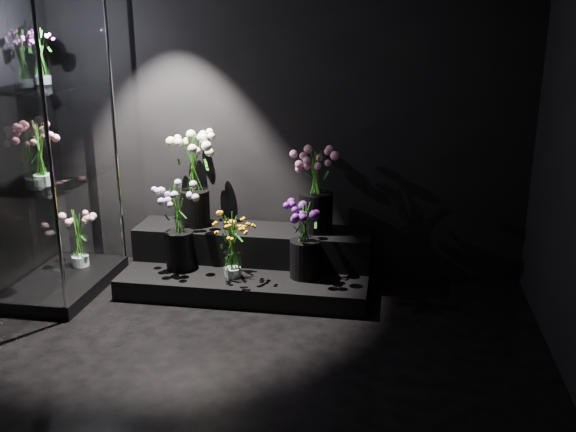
# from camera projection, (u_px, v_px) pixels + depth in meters

# --- Properties ---
(floor) EXTENTS (4.00, 4.00, 0.00)m
(floor) POSITION_uv_depth(u_px,v_px,m) (223.00, 392.00, 3.76)
(floor) COLOR black
(floor) RESTS_ON ground
(wall_back) EXTENTS (4.00, 0.00, 4.00)m
(wall_back) POSITION_uv_depth(u_px,v_px,m) (282.00, 107.00, 5.23)
(wall_back) COLOR black
(wall_back) RESTS_ON floor
(display_riser) EXTENTS (1.95, 0.87, 0.43)m
(display_riser) POSITION_uv_depth(u_px,v_px,m) (250.00, 262.00, 5.26)
(display_riser) COLOR black
(display_riser) RESTS_ON floor
(display_case) EXTENTS (0.64, 1.07, 2.36)m
(display_case) POSITION_uv_depth(u_px,v_px,m) (48.00, 145.00, 4.83)
(display_case) COLOR black
(display_case) RESTS_ON floor
(bouquet_orange_bells) EXTENTS (0.29, 0.29, 0.51)m
(bouquet_orange_bells) POSITION_uv_depth(u_px,v_px,m) (232.00, 245.00, 4.93)
(bouquet_orange_bells) COLOR white
(bouquet_orange_bells) RESTS_ON display_riser
(bouquet_lilac) EXTENTS (0.44, 0.44, 0.68)m
(bouquet_lilac) POSITION_uv_depth(u_px,v_px,m) (178.00, 221.00, 5.06)
(bouquet_lilac) COLOR black
(bouquet_lilac) RESTS_ON display_riser
(bouquet_purple) EXTENTS (0.38, 0.38, 0.62)m
(bouquet_purple) POSITION_uv_depth(u_px,v_px,m) (305.00, 235.00, 4.91)
(bouquet_purple) COLOR black
(bouquet_purple) RESTS_ON display_riser
(bouquet_cream_roses) EXTENTS (0.53, 0.53, 0.76)m
(bouquet_cream_roses) POSITION_uv_depth(u_px,v_px,m) (194.00, 173.00, 5.25)
(bouquet_cream_roses) COLOR black
(bouquet_cream_roses) RESTS_ON display_riser
(bouquet_pink_roses) EXTENTS (0.40, 0.40, 0.66)m
(bouquet_pink_roses) POSITION_uv_depth(u_px,v_px,m) (316.00, 187.00, 5.13)
(bouquet_pink_roses) COLOR black
(bouquet_pink_roses) RESTS_ON display_riser
(bouquet_case_pink) EXTENTS (0.37, 0.37, 0.47)m
(bouquet_case_pink) POSITION_uv_depth(u_px,v_px,m) (40.00, 152.00, 4.64)
(bouquet_case_pink) COLOR white
(bouquet_case_pink) RESTS_ON display_case
(bouquet_case_magenta) EXTENTS (0.25, 0.25, 0.40)m
(bouquet_case_magenta) POSITION_uv_depth(u_px,v_px,m) (41.00, 57.00, 4.77)
(bouquet_case_magenta) COLOR white
(bouquet_case_magenta) RESTS_ON display_case
(bouquet_case_base_pink) EXTENTS (0.38, 0.38, 0.48)m
(bouquet_case_base_pink) POSITION_uv_depth(u_px,v_px,m) (78.00, 237.00, 5.30)
(bouquet_case_base_pink) COLOR white
(bouquet_case_base_pink) RESTS_ON display_case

